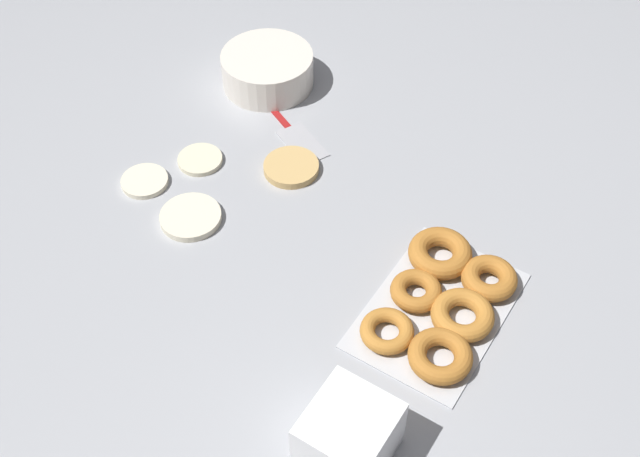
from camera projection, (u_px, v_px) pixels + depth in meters
The scene contains 9 objects.
ground_plane at pixel (272, 210), 1.49m from camera, with size 3.00×3.00×0.00m, color #9EA0A5.
pancake_0 at pixel (191, 217), 1.47m from camera, with size 0.11×0.11×0.01m, color beige.
pancake_1 at pixel (145, 181), 1.53m from camera, with size 0.09×0.09×0.01m, color beige.
pancake_2 at pixel (291, 167), 1.55m from camera, with size 0.11×0.11×0.02m, color tan.
pancake_3 at pixel (200, 160), 1.57m from camera, with size 0.09×0.09×0.01m, color beige.
donut_tray at pixel (443, 301), 1.33m from camera, with size 0.31×0.21×0.04m.
batter_bowl at pixel (268, 70), 1.71m from camera, with size 0.20×0.20×0.07m.
container_stack at pixel (349, 436), 1.13m from camera, with size 0.12×0.12×0.10m.
spatula at pixel (296, 135), 1.62m from camera, with size 0.15×0.25×0.01m.
Camera 1 is at (-0.80, -0.62, 1.09)m, focal length 45.00 mm.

